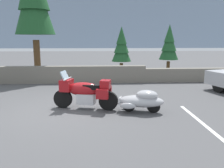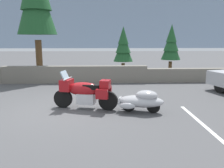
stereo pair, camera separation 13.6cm
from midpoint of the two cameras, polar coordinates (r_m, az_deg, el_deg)
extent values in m
plane|color=#4C4C4F|center=(8.31, -12.52, -6.31)|extent=(80.00, 80.00, 0.00)
cube|color=slate|center=(13.25, -8.63, 2.32)|extent=(8.00, 0.46, 0.94)
cube|color=slate|center=(14.70, 24.13, 2.01)|extent=(8.00, 0.46, 0.78)
cube|color=#7F93AD|center=(103.18, -3.08, 13.99)|extent=(240.00, 80.00, 16.00)
cylinder|color=black|center=(8.54, -11.36, -3.48)|extent=(0.67, 0.29, 0.66)
cylinder|color=black|center=(8.06, -0.44, -4.13)|extent=(0.67, 0.29, 0.66)
cube|color=silver|center=(8.24, -5.74, -3.50)|extent=(0.69, 0.57, 0.36)
ellipsoid|color=maroon|center=(8.19, -6.45, -1.22)|extent=(1.27, 0.71, 0.48)
cube|color=maroon|center=(8.38, -10.54, -0.23)|extent=(0.47, 0.59, 0.40)
cube|color=#9EB7C6|center=(8.34, -10.94, 2.01)|extent=(0.29, 0.47, 0.34)
cube|color=black|center=(8.08, -4.44, -0.62)|extent=(0.63, 0.48, 0.16)
cube|color=maroon|center=(7.95, -1.15, -0.05)|extent=(0.40, 0.46, 0.28)
cube|color=maroon|center=(7.73, -1.99, -2.49)|extent=(0.43, 0.25, 0.32)
cube|color=maroon|center=(8.30, -1.03, -1.55)|extent=(0.43, 0.25, 0.32)
cylinder|color=silver|center=(8.32, -10.28, 1.31)|extent=(0.20, 0.69, 0.04)
cylinder|color=silver|center=(8.46, -11.11, -1.86)|extent=(0.26, 0.13, 0.54)
cylinder|color=black|center=(7.98, 4.56, -5.14)|extent=(0.45, 0.20, 0.44)
cylinder|color=black|center=(7.93, 10.52, -5.40)|extent=(0.45, 0.20, 0.44)
ellipsoid|color=#B2B2B7|center=(7.90, 7.56, -4.16)|extent=(1.62, 1.01, 0.40)
ellipsoid|color=#B2B2B7|center=(7.84, 8.91, -2.67)|extent=(0.83, 0.71, 0.32)
cube|color=silver|center=(7.98, 2.45, -4.07)|extent=(0.13, 0.33, 0.24)
ellipsoid|color=#B2B2B7|center=(7.66, 4.28, -5.36)|extent=(0.54, 0.26, 0.20)
ellipsoid|color=#B2B2B7|center=(8.27, 4.84, -4.14)|extent=(0.54, 0.26, 0.20)
cylinder|color=silver|center=(8.07, -0.30, -4.55)|extent=(0.69, 0.21, 0.05)
cylinder|color=black|center=(11.76, 25.32, -0.35)|extent=(0.40, 0.71, 0.68)
cylinder|color=brown|center=(14.64, -17.03, 5.59)|extent=(0.37, 0.37, 2.37)
cone|color=#1E5128|center=(14.74, -17.79, 18.70)|extent=(2.25, 2.25, 3.74)
cylinder|color=brown|center=(15.96, 14.18, 3.61)|extent=(0.22, 0.22, 0.97)
cone|color=#1E5128|center=(15.85, 14.41, 8.55)|extent=(1.25, 1.25, 1.53)
cone|color=#1E5128|center=(15.84, 14.49, 10.22)|extent=(0.97, 0.97, 1.34)
cone|color=#1E5128|center=(15.84, 14.57, 11.88)|extent=(0.69, 0.69, 1.15)
cylinder|color=brown|center=(14.87, 2.96, 3.32)|extent=(0.22, 0.22, 0.92)
cone|color=#1E5128|center=(14.75, 3.01, 8.36)|extent=(1.22, 1.22, 1.46)
cone|color=#1E5128|center=(14.74, 3.03, 10.07)|extent=(0.94, 0.94, 1.27)
cone|color=#1E5128|center=(14.74, 3.05, 11.77)|extent=(0.67, 0.67, 1.09)
cube|color=silver|center=(7.36, 21.68, -9.08)|extent=(0.12, 3.60, 0.01)
camera|label=1|loc=(0.07, -89.53, 0.09)|focal=37.57mm
camera|label=2|loc=(0.07, 90.47, -0.09)|focal=37.57mm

